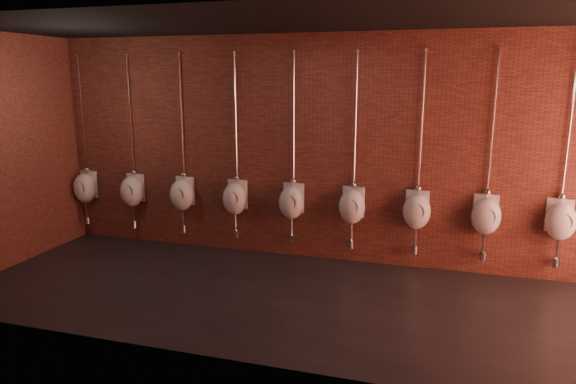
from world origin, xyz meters
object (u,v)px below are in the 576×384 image
(urinal_0, at_px, (85,187))
(urinal_8, at_px, (561,220))
(urinal_4, at_px, (292,201))
(urinal_5, at_px, (352,205))
(urinal_7, at_px, (486,215))
(urinal_1, at_px, (132,190))
(urinal_3, at_px, (235,197))
(urinal_6, at_px, (417,210))
(urinal_2, at_px, (182,194))

(urinal_0, bearing_deg, urinal_8, 0.00)
(urinal_4, bearing_deg, urinal_8, 0.00)
(urinal_5, distance_m, urinal_7, 1.75)
(urinal_0, distance_m, urinal_1, 0.88)
(urinal_3, distance_m, urinal_4, 0.88)
(urinal_1, relative_size, urinal_8, 1.00)
(urinal_5, bearing_deg, urinal_7, 0.00)
(urinal_0, bearing_deg, urinal_6, 0.00)
(urinal_4, distance_m, urinal_8, 3.51)
(urinal_4, relative_size, urinal_6, 1.00)
(urinal_1, relative_size, urinal_2, 1.00)
(urinal_2, distance_m, urinal_7, 4.39)
(urinal_0, distance_m, urinal_3, 2.63)
(urinal_7, distance_m, urinal_8, 0.88)
(urinal_1, bearing_deg, urinal_8, 0.00)
(urinal_1, distance_m, urinal_3, 1.75)
(urinal_3, distance_m, urinal_8, 4.39)
(urinal_4, xyz_separation_m, urinal_6, (1.75, 0.00, 0.00))
(urinal_0, height_order, urinal_3, same)
(urinal_2, bearing_deg, urinal_0, 180.00)
(urinal_3, bearing_deg, urinal_7, 0.00)
(urinal_6, bearing_deg, urinal_5, 180.00)
(urinal_1, distance_m, urinal_5, 3.51)
(urinal_1, distance_m, urinal_8, 6.14)
(urinal_7, height_order, urinal_8, same)
(urinal_5, distance_m, urinal_8, 2.63)
(urinal_1, xyz_separation_m, urinal_3, (1.75, 0.00, 0.00))
(urinal_5, height_order, urinal_7, same)
(urinal_1, height_order, urinal_6, same)
(urinal_4, bearing_deg, urinal_6, 0.00)
(urinal_3, bearing_deg, urinal_0, 180.00)
(urinal_0, distance_m, urinal_2, 1.75)
(urinal_4, bearing_deg, urinal_7, 0.00)
(urinal_8, bearing_deg, urinal_1, 180.00)
(urinal_2, bearing_deg, urinal_7, 0.00)
(urinal_6, relative_size, urinal_8, 1.00)
(urinal_1, bearing_deg, urinal_0, 180.00)
(urinal_0, bearing_deg, urinal_2, 0.00)
(urinal_2, xyz_separation_m, urinal_8, (5.26, 0.00, 0.00))
(urinal_0, xyz_separation_m, urinal_8, (7.02, 0.00, 0.00))
(urinal_8, bearing_deg, urinal_7, 180.00)
(urinal_0, height_order, urinal_2, same)
(urinal_0, height_order, urinal_8, same)
(urinal_2, bearing_deg, urinal_5, 0.00)
(urinal_0, height_order, urinal_6, same)
(urinal_0, xyz_separation_m, urinal_6, (5.26, 0.00, 0.00))
(urinal_3, distance_m, urinal_7, 3.51)
(urinal_0, relative_size, urinal_5, 1.00)
(urinal_4, distance_m, urinal_7, 2.63)
(urinal_2, distance_m, urinal_8, 5.26)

